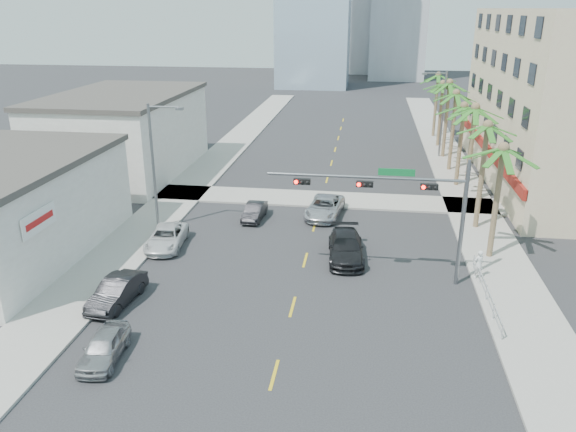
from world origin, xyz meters
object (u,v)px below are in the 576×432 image
(car_parked_far, at_px, (166,238))
(car_lane_right, at_px, (346,247))
(car_parked_mid, at_px, (117,292))
(car_parked_near, at_px, (104,347))
(car_lane_center, at_px, (325,207))
(traffic_signal_mast, at_px, (405,199))
(pedestrian, at_px, (479,264))
(car_lane_left, at_px, (255,211))

(car_parked_far, height_order, car_lane_right, car_lane_right)
(car_parked_mid, distance_m, car_lane_right, 14.12)
(car_parked_near, xyz_separation_m, car_lane_center, (8.36, 20.11, 0.08))
(traffic_signal_mast, distance_m, car_parked_mid, 16.54)
(car_parked_near, distance_m, car_parked_mid, 5.21)
(traffic_signal_mast, height_order, car_parked_far, traffic_signal_mast)
(car_parked_near, height_order, pedestrian, pedestrian)
(car_parked_mid, xyz_separation_m, car_parked_far, (0.00, 7.76, -0.05))
(car_parked_mid, relative_size, car_lane_center, 0.82)
(car_parked_far, relative_size, car_lane_right, 0.89)
(car_lane_left, bearing_deg, car_parked_mid, -106.72)
(car_parked_near, relative_size, pedestrian, 2.23)
(traffic_signal_mast, xyz_separation_m, car_parked_near, (-13.58, -9.88, -4.41))
(car_lane_center, relative_size, pedestrian, 3.06)
(car_parked_mid, bearing_deg, car_lane_right, 38.40)
(car_parked_mid, height_order, car_lane_center, car_lane_center)
(traffic_signal_mast, height_order, car_parked_near, traffic_signal_mast)
(pedestrian, bearing_deg, car_lane_right, -40.30)
(car_parked_near, relative_size, car_parked_far, 0.80)
(car_lane_left, bearing_deg, car_lane_right, -38.68)
(car_parked_mid, height_order, car_parked_far, car_parked_mid)
(car_parked_near, xyz_separation_m, car_lane_right, (10.31, 12.54, 0.12))
(car_parked_near, distance_m, car_lane_right, 16.23)
(car_lane_right, xyz_separation_m, pedestrian, (7.79, -1.90, 0.23))
(traffic_signal_mast, bearing_deg, pedestrian, 9.42)
(car_parked_mid, distance_m, car_lane_left, 14.59)
(car_lane_center, bearing_deg, traffic_signal_mast, -56.12)
(traffic_signal_mast, relative_size, car_parked_far, 2.33)
(traffic_signal_mast, relative_size, car_parked_near, 2.90)
(car_lane_center, bearing_deg, car_parked_near, -105.76)
(traffic_signal_mast, xyz_separation_m, pedestrian, (4.52, 0.75, -4.05))
(car_parked_mid, bearing_deg, car_lane_left, 76.90)
(car_lane_right, bearing_deg, car_parked_far, 174.27)
(traffic_signal_mast, distance_m, car_lane_left, 14.39)
(car_parked_far, bearing_deg, car_lane_right, -6.41)
(car_parked_far, relative_size, car_lane_left, 1.29)
(car_parked_mid, bearing_deg, pedestrian, 22.01)
(traffic_signal_mast, relative_size, car_lane_left, 3.01)
(car_parked_far, distance_m, pedestrian, 19.81)
(car_lane_left, height_order, car_lane_center, car_lane_center)
(car_lane_center, distance_m, pedestrian, 13.60)
(car_lane_left, distance_m, pedestrian, 17.01)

